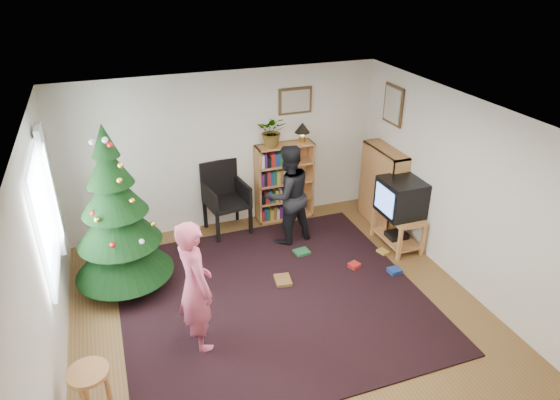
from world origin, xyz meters
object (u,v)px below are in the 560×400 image
object	(u,v)px
christmas_tree	(118,225)
stool	(90,383)
bookshelf_back	(284,181)
picture_back	(295,101)
bookshelf_right	(382,186)
person_by_chair	(288,195)
picture_right	(393,105)
potted_plant	(273,131)
tv_stand	(398,227)
table_lamp	(302,129)
armchair	(225,194)
person_standing	(195,286)
crt_tv	(401,197)

from	to	relation	value
christmas_tree	stool	distance (m)	2.21
bookshelf_back	picture_back	bearing A→B (deg)	30.89
bookshelf_right	person_by_chair	distance (m)	1.64
picture_right	potted_plant	bearing A→B (deg)	161.38
picture_right	bookshelf_right	bearing A→B (deg)	-134.28
picture_back	bookshelf_right	world-z (taller)	picture_back
tv_stand	table_lamp	distance (m)	2.13
tv_stand	potted_plant	world-z (taller)	potted_plant
picture_back	person_by_chair	size ratio (longest dim) A/B	0.35
armchair	table_lamp	size ratio (longest dim) A/B	3.41
person_standing	table_lamp	distance (m)	3.48
christmas_tree	table_lamp	size ratio (longest dim) A/B	7.00
bookshelf_back	crt_tv	size ratio (longest dim) A/B	2.11
picture_right	bookshelf_back	world-z (taller)	picture_right
picture_back	person_by_chair	bearing A→B (deg)	-117.07
person_by_chair	potted_plant	xyz separation A→B (m)	(0.02, 0.74, 0.76)
crt_tv	person_by_chair	world-z (taller)	person_by_chair
armchair	potted_plant	size ratio (longest dim) A/B	2.26
stool	bookshelf_right	bearing A→B (deg)	29.03
crt_tv	person_standing	distance (m)	3.45
tv_stand	person_standing	xyz separation A→B (m)	(-3.27, -1.09, 0.48)
crt_tv	stool	xyz separation A→B (m)	(-4.42, -1.80, -0.32)
picture_right	potted_plant	distance (m)	1.89
stool	potted_plant	xyz separation A→B (m)	(2.92, 3.25, 1.05)
crt_tv	person_by_chair	size ratio (longest dim) A/B	0.39
tv_stand	table_lamp	world-z (taller)	table_lamp
picture_back	person_standing	xyz separation A→B (m)	(-2.20, -2.67, -1.15)
picture_right	potted_plant	world-z (taller)	picture_right
picture_back	potted_plant	bearing A→B (deg)	-162.40
person_by_chair	potted_plant	bearing A→B (deg)	-102.84
tv_stand	person_standing	world-z (taller)	person_standing
picture_back	crt_tv	distance (m)	2.22
picture_right	stool	bearing A→B (deg)	-150.38
christmas_tree	person_standing	distance (m)	1.56
bookshelf_right	bookshelf_back	bearing A→B (deg)	62.77
armchair	potted_plant	xyz separation A→B (m)	(0.82, 0.02, 0.94)
bookshelf_back	potted_plant	distance (m)	0.91
tv_stand	stool	distance (m)	4.78
crt_tv	tv_stand	bearing A→B (deg)	-0.00
picture_back	picture_right	xyz separation A→B (m)	(1.33, -0.73, 0.00)
picture_right	person_standing	size ratio (longest dim) A/B	0.37
picture_right	person_standing	xyz separation A→B (m)	(-3.53, -1.94, -1.15)
stool	picture_right	bearing A→B (deg)	29.62
bookshelf_right	tv_stand	xyz separation A→B (m)	(-0.12, -0.72, -0.34)
tv_stand	potted_plant	distance (m)	2.41
person_standing	table_lamp	xyz separation A→B (m)	(2.28, 2.53, 0.72)
picture_right	tv_stand	distance (m)	1.86
bookshelf_right	stool	bearing A→B (deg)	119.03
armchair	potted_plant	world-z (taller)	potted_plant
picture_right	christmas_tree	bearing A→B (deg)	-172.60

